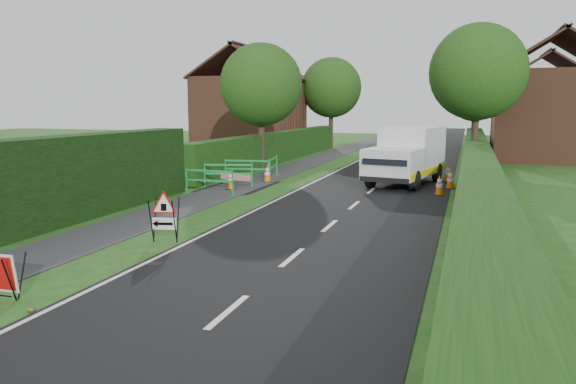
# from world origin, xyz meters

# --- Properties ---
(ground) EXTENTS (120.00, 120.00, 0.00)m
(ground) POSITION_xyz_m (0.00, 0.00, 0.00)
(ground) COLOR #204915
(ground) RESTS_ON ground
(road_surface) EXTENTS (6.00, 90.00, 0.02)m
(road_surface) POSITION_xyz_m (2.50, 35.00, 0.00)
(road_surface) COLOR black
(road_surface) RESTS_ON ground
(footpath) EXTENTS (2.00, 90.00, 0.02)m
(footpath) POSITION_xyz_m (-3.00, 35.00, 0.01)
(footpath) COLOR #2D2D30
(footpath) RESTS_ON ground
(hedge_west_far) EXTENTS (1.00, 24.00, 1.80)m
(hedge_west_far) POSITION_xyz_m (-5.00, 22.00, 0.00)
(hedge_west_far) COLOR #14380F
(hedge_west_far) RESTS_ON ground
(hedge_east) EXTENTS (1.20, 50.00, 1.50)m
(hedge_east) POSITION_xyz_m (6.50, 16.00, 0.00)
(hedge_east) COLOR #14380F
(hedge_east) RESTS_ON ground
(house_west) EXTENTS (7.50, 7.40, 7.88)m
(house_west) POSITION_xyz_m (-10.00, 30.00, 2.90)
(house_west) COLOR brown
(house_west) RESTS_ON ground
(house_east_a) EXTENTS (7.50, 7.40, 7.88)m
(house_east_a) POSITION_xyz_m (11.00, 28.00, 2.90)
(house_east_a) COLOR brown
(house_east_a) RESTS_ON ground
(house_east_b) EXTENTS (7.50, 7.40, 7.88)m
(house_east_b) POSITION_xyz_m (12.00, 42.00, 2.90)
(house_east_b) COLOR brown
(house_east_b) RESTS_ON ground
(tree_nw) EXTENTS (4.40, 4.40, 6.70)m
(tree_nw) POSITION_xyz_m (-4.60, 18.00, 4.48)
(tree_nw) COLOR #2D2116
(tree_nw) RESTS_ON ground
(tree_ne) EXTENTS (5.20, 5.20, 7.79)m
(tree_ne) POSITION_xyz_m (6.40, 22.00, 5.17)
(tree_ne) COLOR #2D2116
(tree_ne) RESTS_ON ground
(tree_fw) EXTENTS (4.80, 4.80, 7.24)m
(tree_fw) POSITION_xyz_m (-4.60, 34.00, 4.83)
(tree_fw) COLOR #2D2116
(tree_fw) RESTS_ON ground
(tree_fe) EXTENTS (4.20, 4.20, 6.33)m
(tree_fe) POSITION_xyz_m (6.40, 38.00, 4.22)
(tree_fe) COLOR #2D2116
(tree_fe) RESTS_ON ground
(triangle_sign) EXTENTS (0.88, 0.88, 1.09)m
(triangle_sign) POSITION_xyz_m (-0.94, 1.35, 0.76)
(triangle_sign) COLOR black
(triangle_sign) RESTS_ON ground
(works_van) EXTENTS (3.10, 5.64, 2.44)m
(works_van) POSITION_xyz_m (3.60, 14.04, 1.29)
(works_van) COLOR silver
(works_van) RESTS_ON ground
(traffic_cone_0) EXTENTS (0.38, 0.38, 0.79)m
(traffic_cone_0) POSITION_xyz_m (5.12, 11.23, 0.39)
(traffic_cone_0) COLOR black
(traffic_cone_0) RESTS_ON ground
(traffic_cone_1) EXTENTS (0.38, 0.38, 0.79)m
(traffic_cone_1) POSITION_xyz_m (5.46, 13.13, 0.39)
(traffic_cone_1) COLOR black
(traffic_cone_1) RESTS_ON ground
(traffic_cone_2) EXTENTS (0.38, 0.38, 0.79)m
(traffic_cone_2) POSITION_xyz_m (5.28, 15.37, 0.39)
(traffic_cone_2) COLOR black
(traffic_cone_2) RESTS_ON ground
(traffic_cone_3) EXTENTS (0.38, 0.38, 0.79)m
(traffic_cone_3) POSITION_xyz_m (-3.02, 10.19, 0.39)
(traffic_cone_3) COLOR black
(traffic_cone_3) RESTS_ON ground
(traffic_cone_4) EXTENTS (0.38, 0.38, 0.79)m
(traffic_cone_4) POSITION_xyz_m (-2.38, 12.79, 0.39)
(traffic_cone_4) COLOR black
(traffic_cone_4) RESTS_ON ground
(ped_barrier_0) EXTENTS (2.08, 0.50, 1.00)m
(ped_barrier_0) POSITION_xyz_m (-3.22, 8.64, 0.63)
(ped_barrier_0) COLOR #1A9242
(ped_barrier_0) RESTS_ON ground
(ped_barrier_1) EXTENTS (2.08, 0.86, 1.00)m
(ped_barrier_1) POSITION_xyz_m (-3.44, 10.92, 0.63)
(ped_barrier_1) COLOR #1A9242
(ped_barrier_1) RESTS_ON ground
(ped_barrier_2) EXTENTS (2.09, 0.63, 1.00)m
(ped_barrier_2) POSITION_xyz_m (-3.37, 12.80, 0.63)
(ped_barrier_2) COLOR #1A9242
(ped_barrier_2) RESTS_ON ground
(ped_barrier_3) EXTENTS (0.70, 2.09, 1.00)m
(ped_barrier_3) POSITION_xyz_m (-2.58, 14.19, 0.63)
(ped_barrier_3) COLOR #1A9242
(ped_barrier_3) RESTS_ON ground
(redwhite_plank) EXTENTS (1.47, 0.39, 0.25)m
(redwhite_plank) POSITION_xyz_m (-2.98, 10.61, 0.00)
(redwhite_plank) COLOR red
(redwhite_plank) RESTS_ON ground
(litter_can) EXTENTS (0.12, 0.07, 0.07)m
(litter_can) POSITION_xyz_m (-0.56, -3.49, 0.00)
(litter_can) COLOR #BF7F4C
(litter_can) RESTS_ON ground
(hatchback_car) EXTENTS (1.69, 3.97, 1.34)m
(hatchback_car) POSITION_xyz_m (2.91, 24.72, 0.67)
(hatchback_car) COLOR silver
(hatchback_car) RESTS_ON ground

